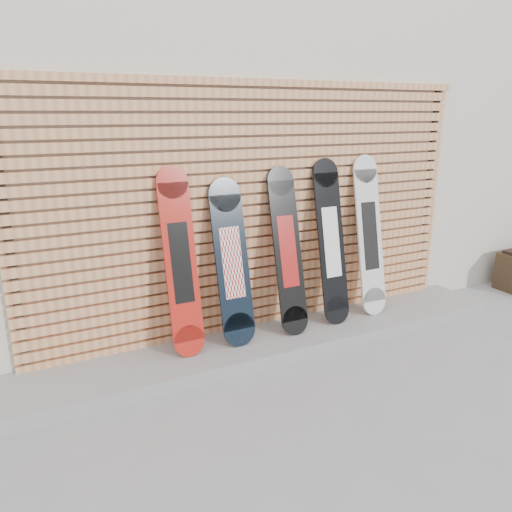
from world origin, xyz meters
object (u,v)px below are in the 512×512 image
object	(u,v)px
snowboard_2	(288,251)
snowboard_4	(370,236)
snowboard_0	(181,263)
snowboard_1	(232,263)
snowboard_3	(331,242)

from	to	relation	value
snowboard_2	snowboard_4	xyz separation A→B (m)	(0.93, 0.02, 0.03)
snowboard_0	snowboard_1	world-z (taller)	snowboard_0
snowboard_2	snowboard_3	xyz separation A→B (m)	(0.47, 0.01, 0.02)
snowboard_0	snowboard_4	world-z (taller)	snowboard_4
snowboard_0	snowboard_1	bearing A→B (deg)	-1.05
snowboard_2	snowboard_3	size ratio (longest dim) A/B	0.97
snowboard_3	snowboard_4	bearing A→B (deg)	0.86
snowboard_0	snowboard_2	distance (m)	0.98
snowboard_2	snowboard_3	world-z (taller)	snowboard_3
snowboard_3	snowboard_4	world-z (taller)	snowboard_4
snowboard_0	snowboard_2	bearing A→B (deg)	-1.26
snowboard_0	snowboard_2	xyz separation A→B (m)	(0.98, -0.02, -0.02)
snowboard_2	snowboard_4	distance (m)	0.93
snowboard_1	snowboard_3	world-z (taller)	snowboard_3
snowboard_0	snowboard_3	xyz separation A→B (m)	(1.45, -0.01, 0.00)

